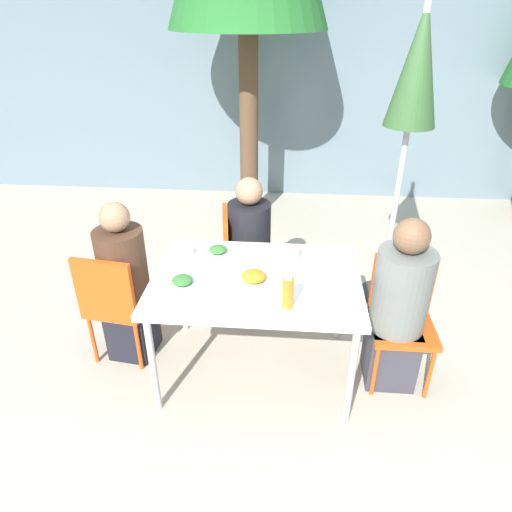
{
  "coord_description": "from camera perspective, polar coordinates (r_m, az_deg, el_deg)",
  "views": [
    {
      "loc": [
        0.2,
        -2.39,
        2.27
      ],
      "look_at": [
        0.0,
        0.0,
        0.91
      ],
      "focal_mm": 32.0,
      "sensor_mm": 36.0,
      "label": 1
    }
  ],
  "objects": [
    {
      "name": "dining_table",
      "position": [
        2.87,
        0.0,
        -3.65
      ],
      "size": [
        1.29,
        0.92,
        0.76
      ],
      "color": "white",
      "rests_on": "ground"
    },
    {
      "name": "person_right",
      "position": [
        3.02,
        17.32,
        -6.47
      ],
      "size": [
        0.35,
        0.35,
        1.19
      ],
      "rotation": [
        0.0,
        0.0,
        3.14
      ],
      "color": "#383842",
      "rests_on": "ground"
    },
    {
      "name": "chair_left",
      "position": [
        3.23,
        -17.21,
        -5.26
      ],
      "size": [
        0.45,
        0.45,
        0.86
      ],
      "rotation": [
        0.0,
        0.0,
        -0.13
      ],
      "color": "#E54C14",
      "rests_on": "ground"
    },
    {
      "name": "salad_bowl",
      "position": [
        3.11,
        -9.5,
        0.53
      ],
      "size": [
        0.18,
        0.18,
        0.05
      ],
      "color": "white",
      "rests_on": "dining_table"
    },
    {
      "name": "ground_plane",
      "position": [
        3.3,
        0.0,
        -13.86
      ],
      "size": [
        24.0,
        24.0,
        0.0
      ],
      "primitive_type": "plane",
      "color": "#B2A893"
    },
    {
      "name": "closed_umbrella",
      "position": [
        3.52,
        19.24,
        19.54
      ],
      "size": [
        0.36,
        0.36,
        2.29
      ],
      "color": "#333333",
      "rests_on": "ground"
    },
    {
      "name": "drinking_cup",
      "position": [
        3.03,
        4.71,
        0.43
      ],
      "size": [
        0.07,
        0.07,
        0.09
      ],
      "color": "silver",
      "rests_on": "dining_table"
    },
    {
      "name": "plate_2",
      "position": [
        2.78,
        -9.19,
        -3.27
      ],
      "size": [
        0.22,
        0.22,
        0.06
      ],
      "color": "white",
      "rests_on": "dining_table"
    },
    {
      "name": "bottle",
      "position": [
        2.53,
        4.01,
        -4.54
      ],
      "size": [
        0.07,
        0.07,
        0.21
      ],
      "color": "#B7751E",
      "rests_on": "dining_table"
    },
    {
      "name": "plate_0",
      "position": [
        2.77,
        -0.31,
        -2.8
      ],
      "size": [
        0.27,
        0.27,
        0.07
      ],
      "color": "white",
      "rests_on": "dining_table"
    },
    {
      "name": "chair_right",
      "position": [
        3.13,
        17.78,
        -6.53
      ],
      "size": [
        0.4,
        0.4,
        0.86
      ],
      "rotation": [
        0.0,
        0.0,
        3.14
      ],
      "color": "#E54C14",
      "rests_on": "ground"
    },
    {
      "name": "person_left",
      "position": [
        3.23,
        -15.93,
        -3.76
      ],
      "size": [
        0.33,
        0.33,
        1.18
      ],
      "rotation": [
        0.0,
        0.0,
        -0.13
      ],
      "color": "black",
      "rests_on": "ground"
    },
    {
      "name": "building_facade",
      "position": [
        5.89,
        2.96,
        21.98
      ],
      "size": [
        10.0,
        0.2,
        3.0
      ],
      "color": "slate",
      "rests_on": "ground"
    },
    {
      "name": "plate_1",
      "position": [
        3.08,
        -4.77,
        0.58
      ],
      "size": [
        0.21,
        0.21,
        0.06
      ],
      "color": "white",
      "rests_on": "dining_table"
    },
    {
      "name": "person_far",
      "position": [
        3.57,
        -0.81,
        0.55
      ],
      "size": [
        0.33,
        0.33,
        1.15
      ],
      "rotation": [
        0.0,
        0.0,
        -1.42
      ],
      "color": "#383842",
      "rests_on": "ground"
    },
    {
      "name": "chair_far",
      "position": [
        3.63,
        -2.12,
        0.29
      ],
      "size": [
        0.46,
        0.46,
        0.86
      ],
      "rotation": [
        0.0,
        0.0,
        -1.42
      ],
      "color": "#E54C14",
      "rests_on": "ground"
    }
  ]
}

